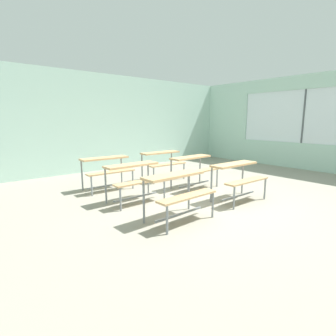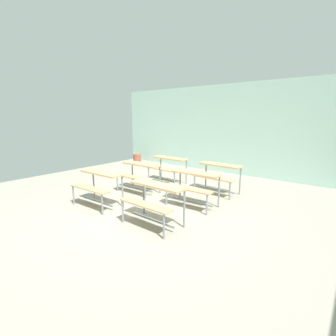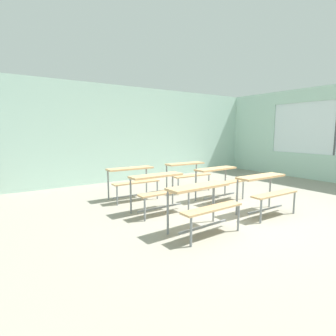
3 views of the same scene
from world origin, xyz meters
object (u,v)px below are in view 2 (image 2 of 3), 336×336
object	(u,v)px
desk_bench_r2c0	(168,164)
desk_bench_r2c1	(218,172)
desk_bench_r0c1	(153,195)
desk_bench_r1c1	(193,181)
trash_bin	(137,158)
desk_bench_r1c0	(139,171)
desk_bench_r0c0	(98,181)

from	to	relation	value
desk_bench_r2c0	desk_bench_r2c1	size ratio (longest dim) A/B	1.00
desk_bench_r0c1	desk_bench_r1c1	bearing A→B (deg)	89.80
desk_bench_r1c1	desk_bench_r2c1	distance (m)	1.17
desk_bench_r0c1	desk_bench_r2c1	xyz separation A→B (m)	(0.02, 2.43, 0.00)
desk_bench_r1c1	desk_bench_r0c1	bearing A→B (deg)	-93.48
trash_bin	desk_bench_r1c1	bearing A→B (deg)	-31.72
desk_bench_r1c1	desk_bench_r2c0	world-z (taller)	same
desk_bench_r1c0	desk_bench_r2c0	size ratio (longest dim) A/B	0.99
desk_bench_r0c0	desk_bench_r1c1	bearing A→B (deg)	36.28
desk_bench_r0c0	desk_bench_r0c1	distance (m)	1.61
desk_bench_r0c1	desk_bench_r1c0	distance (m)	2.04
desk_bench_r1c1	trash_bin	distance (m)	5.54
desk_bench_r0c0	desk_bench_r2c1	distance (m)	2.94
desk_bench_r0c0	desk_bench_r1c1	world-z (taller)	same
trash_bin	desk_bench_r0c0	bearing A→B (deg)	-53.76
desk_bench_r0c0	desk_bench_r1c1	distance (m)	2.07
desk_bench_r1c1	desk_bench_r2c0	size ratio (longest dim) A/B	1.00
desk_bench_r1c0	trash_bin	world-z (taller)	desk_bench_r1c0
desk_bench_r1c0	desk_bench_r1c1	size ratio (longest dim) A/B	0.98
desk_bench_r2c0	trash_bin	bearing A→B (deg)	152.38
desk_bench_r2c0	desk_bench_r2c1	world-z (taller)	same
desk_bench_r1c1	desk_bench_r2c0	xyz separation A→B (m)	(-1.64, 1.18, 0.00)
desk_bench_r0c0	desk_bench_r1c1	xyz separation A→B (m)	(1.64, 1.28, 0.00)
desk_bench_r1c0	desk_bench_r2c1	xyz separation A→B (m)	(1.64, 1.19, 0.00)
desk_bench_r1c1	trash_bin	bearing A→B (deg)	146.07
desk_bench_r0c1	desk_bench_r2c1	world-z (taller)	same
desk_bench_r2c0	trash_bin	xyz separation A→B (m)	(-3.06, 1.73, -0.38)
desk_bench_r0c0	desk_bench_r2c1	bearing A→B (deg)	54.75
desk_bench_r1c0	desk_bench_r2c1	bearing A→B (deg)	35.58
desk_bench_r1c0	desk_bench_r0c1	bearing A→B (deg)	-37.76
desk_bench_r0c1	desk_bench_r1c1	size ratio (longest dim) A/B	0.99
desk_bench_r0c0	desk_bench_r1c0	size ratio (longest dim) A/B	1.01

